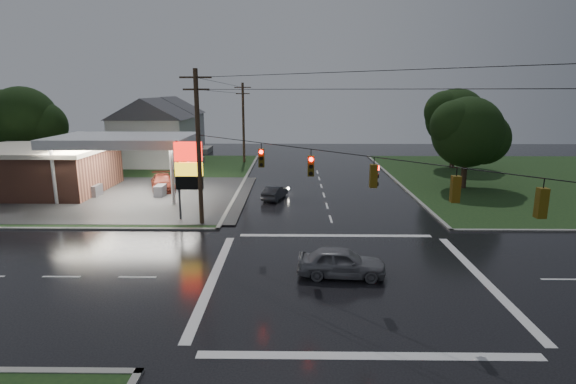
{
  "coord_description": "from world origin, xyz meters",
  "views": [
    {
      "loc": [
        -2.82,
        -21.79,
        9.56
      ],
      "look_at": [
        -3.19,
        7.01,
        3.0
      ],
      "focal_mm": 28.0,
      "sensor_mm": 36.0,
      "label": 1
    }
  ],
  "objects_px": {
    "gas_station": "(52,166)",
    "pylon_sign": "(189,168)",
    "tree_ne_near": "(469,132)",
    "tree_nw_behind": "(25,120)",
    "car_pump": "(163,182)",
    "car_north": "(275,193)",
    "car_crossing": "(342,262)",
    "tree_ne_far": "(457,118)",
    "utility_pole_nw": "(199,146)",
    "utility_pole_n": "(243,122)",
    "house_far": "(170,124)",
    "house_near": "(153,131)"
  },
  "relations": [
    {
      "from": "gas_station",
      "to": "tree_nw_behind",
      "type": "relative_size",
      "value": 2.62
    },
    {
      "from": "house_near",
      "to": "car_north",
      "type": "xyz_separation_m",
      "value": [
        16.45,
        -18.73,
        -3.79
      ]
    },
    {
      "from": "car_crossing",
      "to": "gas_station",
      "type": "bearing_deg",
      "value": 57.21
    },
    {
      "from": "tree_ne_near",
      "to": "tree_nw_behind",
      "type": "bearing_deg",
      "value": 170.53
    },
    {
      "from": "pylon_sign",
      "to": "house_near",
      "type": "height_order",
      "value": "house_near"
    },
    {
      "from": "pylon_sign",
      "to": "tree_ne_far",
      "type": "height_order",
      "value": "tree_ne_far"
    },
    {
      "from": "house_near",
      "to": "tree_ne_far",
      "type": "height_order",
      "value": "tree_ne_far"
    },
    {
      "from": "utility_pole_n",
      "to": "tree_nw_behind",
      "type": "distance_m",
      "value": 25.63
    },
    {
      "from": "tree_ne_near",
      "to": "utility_pole_n",
      "type": "bearing_deg",
      "value": 145.9
    },
    {
      "from": "utility_pole_nw",
      "to": "house_far",
      "type": "xyz_separation_m",
      "value": [
        -12.45,
        38.5,
        -1.32
      ]
    },
    {
      "from": "gas_station",
      "to": "tree_ne_far",
      "type": "xyz_separation_m",
      "value": [
        42.83,
        14.29,
        3.63
      ]
    },
    {
      "from": "tree_nw_behind",
      "to": "car_north",
      "type": "height_order",
      "value": "tree_nw_behind"
    },
    {
      "from": "utility_pole_n",
      "to": "car_pump",
      "type": "distance_m",
      "value": 18.72
    },
    {
      "from": "car_north",
      "to": "car_crossing",
      "type": "relative_size",
      "value": 0.81
    },
    {
      "from": "tree_ne_near",
      "to": "car_north",
      "type": "relative_size",
      "value": 2.41
    },
    {
      "from": "tree_ne_far",
      "to": "utility_pole_nw",
      "type": "bearing_deg",
      "value": -137.41
    },
    {
      "from": "house_far",
      "to": "pylon_sign",
      "type": "bearing_deg",
      "value": -73.02
    },
    {
      "from": "tree_nw_behind",
      "to": "car_north",
      "type": "relative_size",
      "value": 2.68
    },
    {
      "from": "gas_station",
      "to": "tree_ne_near",
      "type": "height_order",
      "value": "tree_ne_near"
    },
    {
      "from": "gas_station",
      "to": "tree_ne_far",
      "type": "height_order",
      "value": "tree_ne_far"
    },
    {
      "from": "car_pump",
      "to": "house_near",
      "type": "bearing_deg",
      "value": 90.18
    },
    {
      "from": "house_far",
      "to": "car_crossing",
      "type": "relative_size",
      "value": 2.41
    },
    {
      "from": "gas_station",
      "to": "tree_ne_near",
      "type": "xyz_separation_m",
      "value": [
        39.82,
        2.29,
        3.01
      ]
    },
    {
      "from": "utility_pole_nw",
      "to": "car_pump",
      "type": "distance_m",
      "value": 13.89
    },
    {
      "from": "gas_station",
      "to": "utility_pole_nw",
      "type": "distance_m",
      "value": 19.38
    },
    {
      "from": "tree_ne_far",
      "to": "car_crossing",
      "type": "relative_size",
      "value": 2.13
    },
    {
      "from": "gas_station",
      "to": "tree_ne_far",
      "type": "distance_m",
      "value": 45.29
    },
    {
      "from": "pylon_sign",
      "to": "car_crossing",
      "type": "relative_size",
      "value": 1.31
    },
    {
      "from": "utility_pole_nw",
      "to": "car_pump",
      "type": "relative_size",
      "value": 2.11
    },
    {
      "from": "utility_pole_n",
      "to": "house_far",
      "type": "distance_m",
      "value": 16.0
    },
    {
      "from": "car_north",
      "to": "car_pump",
      "type": "distance_m",
      "value": 11.7
    },
    {
      "from": "tree_nw_behind",
      "to": "tree_ne_far",
      "type": "xyz_separation_m",
      "value": [
        50.99,
        4.0,
        -0.0
      ]
    },
    {
      "from": "utility_pole_n",
      "to": "car_pump",
      "type": "relative_size",
      "value": 2.02
    },
    {
      "from": "utility_pole_nw",
      "to": "car_north",
      "type": "relative_size",
      "value": 2.95
    },
    {
      "from": "house_far",
      "to": "car_pump",
      "type": "height_order",
      "value": "house_far"
    },
    {
      "from": "utility_pole_nw",
      "to": "tree_ne_far",
      "type": "bearing_deg",
      "value": 42.59
    },
    {
      "from": "gas_station",
      "to": "tree_ne_near",
      "type": "distance_m",
      "value": 40.0
    },
    {
      "from": "pylon_sign",
      "to": "house_near",
      "type": "relative_size",
      "value": 0.54
    },
    {
      "from": "tree_nw_behind",
      "to": "car_pump",
      "type": "height_order",
      "value": "tree_nw_behind"
    },
    {
      "from": "gas_station",
      "to": "pylon_sign",
      "type": "relative_size",
      "value": 4.37
    },
    {
      "from": "house_near",
      "to": "tree_ne_near",
      "type": "distance_m",
      "value": 37.8
    },
    {
      "from": "house_near",
      "to": "house_far",
      "type": "xyz_separation_m",
      "value": [
        -1.0,
        12.0,
        0.0
      ]
    },
    {
      "from": "tree_nw_behind",
      "to": "pylon_sign",
      "type": "bearing_deg",
      "value": -39.87
    },
    {
      "from": "house_near",
      "to": "tree_ne_far",
      "type": "distance_m",
      "value": 38.19
    },
    {
      "from": "tree_ne_far",
      "to": "car_crossing",
      "type": "bearing_deg",
      "value": -117.36
    },
    {
      "from": "car_crossing",
      "to": "car_pump",
      "type": "bearing_deg",
      "value": 41.17
    },
    {
      "from": "pylon_sign",
      "to": "utility_pole_nw",
      "type": "relative_size",
      "value": 0.55
    },
    {
      "from": "pylon_sign",
      "to": "house_far",
      "type": "height_order",
      "value": "house_far"
    },
    {
      "from": "house_near",
      "to": "car_crossing",
      "type": "bearing_deg",
      "value": -59.98
    },
    {
      "from": "pylon_sign",
      "to": "car_crossing",
      "type": "xyz_separation_m",
      "value": [
        10.2,
        -10.23,
        -3.23
      ]
    }
  ]
}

